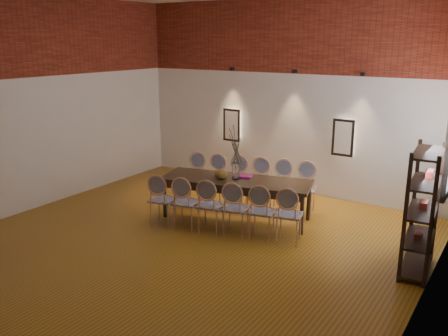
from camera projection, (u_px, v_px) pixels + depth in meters
The scene contains 30 objects.
floor at pixel (186, 245), 7.61m from camera, with size 7.00×7.00×0.02m, color #99671A.
wall_back at pixel (287, 97), 9.95m from camera, with size 7.00×0.10×4.00m, color silver.
wall_left at pixel (35, 104), 8.96m from camera, with size 0.10×7.00×4.00m, color silver.
wall_right at pixel (438, 150), 5.21m from camera, with size 0.10×7.00×4.00m, color silver.
brick_band_back at pixel (288, 36), 9.57m from camera, with size 7.00×0.02×1.50m, color maroon.
brick_band_left at pixel (30, 35), 8.59m from camera, with size 0.02×7.00×1.50m, color maroon.
brick_band_right at pixel (445, 32), 4.92m from camera, with size 0.02×7.00×1.50m, color maroon.
niche_left at pixel (232, 125), 10.74m from camera, with size 0.36×0.06×0.66m, color #FFEAC6.
niche_right at pixel (343, 138), 9.37m from camera, with size 0.36×0.06×0.66m, color #FFEAC6.
spot_fixture_left at pixel (232, 69), 10.39m from camera, with size 0.08×0.08×0.10m, color black.
spot_fixture_mid at pixel (294, 71), 9.60m from camera, with size 0.08×0.08×0.10m, color black.
spot_fixture_right at pixel (363, 74), 8.86m from camera, with size 0.08×0.08×0.10m, color black.
dining_table at pixel (236, 199), 8.61m from camera, with size 2.69×0.86×0.75m, color #312112.
chair_near_a at pixel (163, 200), 8.29m from camera, with size 0.44×0.44×0.94m, color tan, non-canonical shape.
chair_near_b at pixel (186, 202), 8.14m from camera, with size 0.44×0.44×0.94m, color tan, non-canonical shape.
chair_near_c at pixel (211, 205), 8.00m from camera, with size 0.44×0.44×0.94m, color tan, non-canonical shape.
chair_near_d at pixel (236, 208), 7.86m from camera, with size 0.44×0.44×0.94m, color tan, non-canonical shape.
chair_near_e at pixel (262, 211), 7.72m from camera, with size 0.44×0.44×0.94m, color tan, non-canonical shape.
chair_near_f at pixel (289, 214), 7.58m from camera, with size 0.44×0.44×0.94m, color tan, non-canonical shape.
chair_far_a at pixel (194, 178), 9.58m from camera, with size 0.44×0.44×0.94m, color tan, non-canonical shape.
chair_far_b at pixel (215, 180), 9.44m from camera, with size 0.44×0.44×0.94m, color tan, non-canonical shape.
chair_far_c at pixel (236, 182), 9.30m from camera, with size 0.44×0.44×0.94m, color tan, non-canonical shape.
chair_far_d at pixel (258, 184), 9.16m from camera, with size 0.44×0.44×0.94m, color tan, non-canonical shape.
chair_far_e at pixel (281, 186), 9.02m from camera, with size 0.44×0.44×0.94m, color tan, non-canonical shape.
chair_far_f at pixel (304, 189), 8.88m from camera, with size 0.44×0.44×0.94m, color tan, non-canonical shape.
vase at pixel (236, 171), 8.47m from camera, with size 0.14×0.14×0.30m, color silver.
dried_branches at pixel (236, 147), 8.35m from camera, with size 0.50×0.50×0.70m, color #443925, non-canonical shape.
bowl at pixel (221, 174), 8.52m from camera, with size 0.24×0.24×0.18m, color brown.
book at pixel (244, 176), 8.62m from camera, with size 0.26×0.18×0.03m, color #870E6C.
shelving_rack at pixel (422, 211), 6.52m from camera, with size 0.38×1.00×1.80m, color black, non-canonical shape.
Camera 1 is at (4.35, -5.54, 3.18)m, focal length 38.00 mm.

